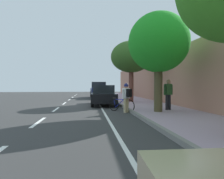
{
  "coord_description": "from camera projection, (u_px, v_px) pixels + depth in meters",
  "views": [
    {
      "loc": [
        -0.67,
        -14.6,
        1.48
      ],
      "look_at": [
        0.69,
        -3.51,
        1.26
      ],
      "focal_mm": 30.73,
      "sensor_mm": 36.0,
      "label": 1
    }
  ],
  "objects": [
    {
      "name": "lane_stripe_centre",
      "position": [
        61.0,
        106.0,
        14.01
      ],
      "size": [
        0.14,
        40.0,
        0.01
      ],
      "color": "white",
      "rests_on": "ground"
    },
    {
      "name": "sidewalk",
      "position": [
        142.0,
        104.0,
        15.02
      ],
      "size": [
        3.47,
        40.53,
        0.15
      ],
      "primitive_type": "cube",
      "color": "#AE92A6",
      "rests_on": "ground"
    },
    {
      "name": "lane_stripe_bike_edge",
      "position": [
        100.0,
        105.0,
        14.62
      ],
      "size": [
        0.12,
        40.53,
        0.01
      ],
      "primitive_type": "cube",
      "color": "white",
      "rests_on": "ground"
    },
    {
      "name": "parked_sedan_black_second",
      "position": [
        103.0,
        95.0,
        14.64
      ],
      "size": [
        1.93,
        4.45,
        1.52
      ],
      "color": "black",
      "rests_on": "ground"
    },
    {
      "name": "street_tree_mid_block",
      "position": [
        158.0,
        43.0,
        9.77
      ],
      "size": [
        3.08,
        3.08,
        5.06
      ],
      "color": "#473F26",
      "rests_on": "sidewalk"
    },
    {
      "name": "bicycle_at_curb",
      "position": [
        121.0,
        105.0,
        10.92
      ],
      "size": [
        1.3,
        1.24,
        0.77
      ],
      "color": "black",
      "rests_on": "ground"
    },
    {
      "name": "street_tree_far_end",
      "position": [
        131.0,
        57.0,
        16.0
      ],
      "size": [
        3.41,
        3.41,
        5.05
      ],
      "color": "brown",
      "rests_on": "sidewalk"
    },
    {
      "name": "building_facade",
      "position": [
        166.0,
        79.0,
        15.23
      ],
      "size": [
        0.5,
        40.53,
        4.03
      ],
      "primitive_type": "cube",
      "color": "#AE7660",
      "rests_on": "ground"
    },
    {
      "name": "ground",
      "position": [
        97.0,
        105.0,
        14.6
      ],
      "size": [
        64.85,
        64.85,
        0.0
      ],
      "primitive_type": "plane",
      "color": "#343434"
    },
    {
      "name": "curb_edge",
      "position": [
        119.0,
        104.0,
        14.8
      ],
      "size": [
        0.16,
        40.53,
        0.15
      ],
      "primitive_type": "cube",
      "color": "gray",
      "rests_on": "ground"
    },
    {
      "name": "cyclist_with_backpack",
      "position": [
        127.0,
        95.0,
        10.47
      ],
      "size": [
        0.55,
        0.53,
        1.62
      ],
      "color": "#C6B284",
      "rests_on": "ground"
    },
    {
      "name": "pedestrian_on_phone",
      "position": [
        168.0,
        93.0,
        10.49
      ],
      "size": [
        0.59,
        0.35,
        1.66
      ],
      "color": "black",
      "rests_on": "sidewalk"
    },
    {
      "name": "parked_pickup_dark_blue_mid",
      "position": [
        99.0,
        90.0,
        23.23
      ],
      "size": [
        2.09,
        5.33,
        1.95
      ],
      "color": "navy",
      "rests_on": "ground"
    }
  ]
}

